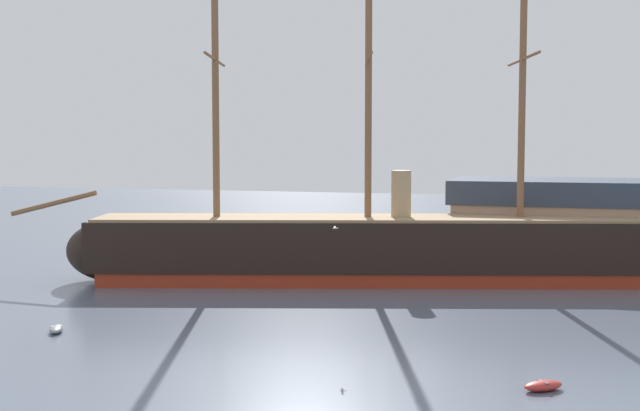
{
  "coord_description": "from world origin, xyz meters",
  "views": [
    {
      "loc": [
        19.71,
        -26.81,
        14.4
      ],
      "look_at": [
        0.23,
        37.6,
        9.23
      ],
      "focal_mm": 46.68,
      "sensor_mm": 36.0,
      "label": 1
    }
  ],
  "objects_px": {
    "dinghy_mid_right": "(543,386)",
    "dinghy_mid_left": "(56,329)",
    "motorboat_distant_centre": "(402,268)",
    "tall_ship": "(368,248)",
    "dinghy_far_left": "(113,269)",
    "seagull_in_flight": "(335,228)"
  },
  "relations": [
    {
      "from": "tall_ship",
      "to": "seagull_in_flight",
      "type": "distance_m",
      "value": 26.15
    },
    {
      "from": "dinghy_mid_left",
      "to": "motorboat_distant_centre",
      "type": "height_order",
      "value": "motorboat_distant_centre"
    },
    {
      "from": "dinghy_far_left",
      "to": "tall_ship",
      "type": "bearing_deg",
      "value": 3.06
    },
    {
      "from": "tall_ship",
      "to": "dinghy_mid_left",
      "type": "xyz_separation_m",
      "value": [
        -17.21,
        -28.96,
        -3.29
      ]
    },
    {
      "from": "dinghy_far_left",
      "to": "motorboat_distant_centre",
      "type": "bearing_deg",
      "value": 14.47
    },
    {
      "from": "tall_ship",
      "to": "dinghy_mid_right",
      "type": "relative_size",
      "value": 25.1
    },
    {
      "from": "dinghy_far_left",
      "to": "seagull_in_flight",
      "type": "bearing_deg",
      "value": -36.48
    },
    {
      "from": "motorboat_distant_centre",
      "to": "tall_ship",
      "type": "bearing_deg",
      "value": -109.35
    },
    {
      "from": "dinghy_far_left",
      "to": "dinghy_mid_right",
      "type": "bearing_deg",
      "value": -34.15
    },
    {
      "from": "dinghy_mid_right",
      "to": "dinghy_far_left",
      "type": "bearing_deg",
      "value": 145.85
    },
    {
      "from": "tall_ship",
      "to": "seagull_in_flight",
      "type": "relative_size",
      "value": 55.04
    },
    {
      "from": "dinghy_mid_left",
      "to": "motorboat_distant_centre",
      "type": "relative_size",
      "value": 0.6
    },
    {
      "from": "dinghy_mid_left",
      "to": "dinghy_mid_right",
      "type": "relative_size",
      "value": 0.93
    },
    {
      "from": "dinghy_far_left",
      "to": "motorboat_distant_centre",
      "type": "distance_m",
      "value": 31.93
    },
    {
      "from": "dinghy_mid_right",
      "to": "seagull_in_flight",
      "type": "xyz_separation_m",
      "value": [
        -14.81,
        8.06,
        7.94
      ]
    },
    {
      "from": "tall_ship",
      "to": "dinghy_far_left",
      "type": "distance_m",
      "value": 28.88
    },
    {
      "from": "tall_ship",
      "to": "dinghy_far_left",
      "type": "xyz_separation_m",
      "value": [
        -28.65,
        -1.53,
        -3.32
      ]
    },
    {
      "from": "tall_ship",
      "to": "dinghy_mid_right",
      "type": "height_order",
      "value": "tall_ship"
    },
    {
      "from": "dinghy_mid_right",
      "to": "dinghy_far_left",
      "type": "height_order",
      "value": "dinghy_mid_right"
    },
    {
      "from": "tall_ship",
      "to": "seagull_in_flight",
      "type": "height_order",
      "value": "tall_ship"
    },
    {
      "from": "tall_ship",
      "to": "dinghy_mid_right",
      "type": "distance_m",
      "value": 38.44
    },
    {
      "from": "dinghy_mid_right",
      "to": "dinghy_mid_left",
      "type": "bearing_deg",
      "value": 172.72
    }
  ]
}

